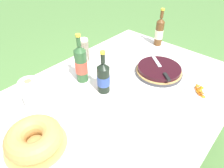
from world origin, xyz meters
The scene contains 12 objects.
ground_plane centered at (0.00, 0.00, 0.00)m, with size 16.00×16.00×0.00m, color #568442.
garden_table centered at (0.00, 0.00, 0.65)m, with size 1.73×1.22×0.70m.
tablecloth centered at (0.00, 0.00, 0.69)m, with size 1.74×1.23×0.10m.
berry_tart centered at (0.37, -0.07, 0.73)m, with size 0.35×0.35×0.06m.
serving_knife centered at (0.35, -0.09, 0.77)m, with size 0.25×0.31×0.01m.
bundt_cake centered at (-0.60, 0.06, 0.76)m, with size 0.31×0.31×0.11m.
cup_stack centered at (0.12, 0.47, 0.81)m, with size 0.07×0.07×0.20m.
cider_bottle_green centered at (-0.07, 0.30, 0.84)m, with size 0.09×0.09×0.35m.
cider_bottle_amber centered at (0.78, 0.19, 0.83)m, with size 0.07×0.07×0.34m.
juice_bottle_red centered at (-0.05, 0.10, 0.82)m, with size 0.09×0.09×0.30m.
snack_plate_near centered at (0.35, -0.40, 0.72)m, with size 0.20×0.20×0.06m.
paper_towel_roll centered at (-0.46, 0.28, 0.81)m, with size 0.11×0.11×0.22m.
Camera 1 is at (-0.80, -0.64, 1.58)m, focal length 32.00 mm.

